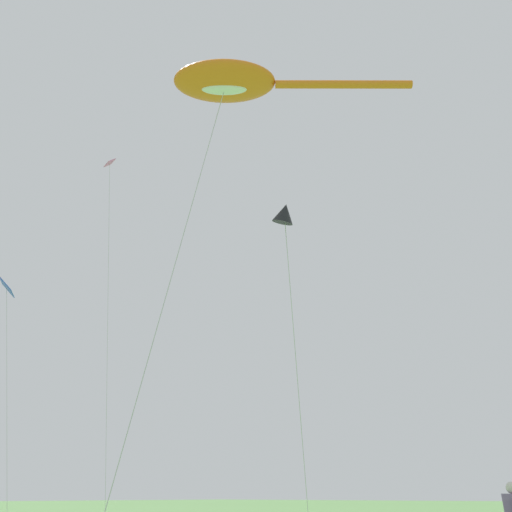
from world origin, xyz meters
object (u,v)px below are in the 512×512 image
(big_show_kite, at_px, (232,82))
(small_kite_delta_white, at_px, (7,294))
(small_kite_tiny_distant, at_px, (284,216))
(small_kite_box_yellow, at_px, (109,198))

(big_show_kite, distance_m, small_kite_delta_white, 16.70)
(small_kite_delta_white, distance_m, small_kite_tiny_distant, 19.07)
(small_kite_tiny_distant, bearing_deg, small_kite_box_yellow, -90.03)
(big_show_kite, height_order, small_kite_box_yellow, small_kite_box_yellow)
(big_show_kite, distance_m, small_kite_tiny_distant, 7.37)
(big_show_kite, height_order, small_kite_delta_white, big_show_kite)
(small_kite_delta_white, height_order, small_kite_tiny_distant, small_kite_delta_white)
(small_kite_box_yellow, relative_size, small_kite_delta_white, 1.68)
(small_kite_box_yellow, bearing_deg, small_kite_tiny_distant, 74.32)
(big_show_kite, height_order, small_kite_tiny_distant, big_show_kite)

